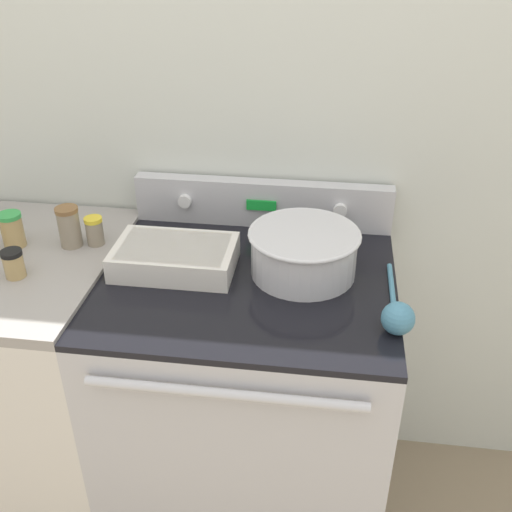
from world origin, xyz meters
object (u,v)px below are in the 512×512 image
(ladle, at_px, (397,316))
(spice_jar_brown_cap, at_px, (69,227))
(mixing_bowl, at_px, (304,250))
(casserole_dish, at_px, (175,256))
(spice_jar_green_cap, at_px, (12,230))
(spice_jar_black_cap, at_px, (14,264))
(spice_jar_yellow_cap, at_px, (95,231))

(ladle, xyz_separation_m, spice_jar_brown_cap, (-0.90, 0.26, 0.04))
(mixing_bowl, height_order, casserole_dish, mixing_bowl)
(ladle, relative_size, spice_jar_green_cap, 3.21)
(spice_jar_brown_cap, distance_m, spice_jar_green_cap, 0.16)
(spice_jar_brown_cap, height_order, spice_jar_green_cap, spice_jar_brown_cap)
(mixing_bowl, bearing_deg, spice_jar_green_cap, 178.83)
(spice_jar_brown_cap, height_order, spice_jar_black_cap, spice_jar_brown_cap)
(mixing_bowl, xyz_separation_m, ladle, (0.23, -0.22, -0.04))
(ladle, bearing_deg, spice_jar_yellow_cap, 161.87)
(mixing_bowl, relative_size, casserole_dish, 0.92)
(spice_jar_yellow_cap, height_order, spice_jar_brown_cap, spice_jar_brown_cap)
(casserole_dish, xyz_separation_m, spice_jar_yellow_cap, (-0.26, 0.08, 0.02))
(spice_jar_brown_cap, distance_m, spice_jar_black_cap, 0.20)
(ladle, xyz_separation_m, spice_jar_green_cap, (-1.06, 0.23, 0.03))
(spice_jar_yellow_cap, bearing_deg, spice_jar_black_cap, -126.68)
(spice_jar_green_cap, bearing_deg, mixing_bowl, -1.17)
(spice_jar_brown_cap, bearing_deg, spice_jar_yellow_cap, 14.89)
(mixing_bowl, distance_m, spice_jar_yellow_cap, 0.61)
(spice_jar_black_cap, distance_m, spice_jar_green_cap, 0.18)
(spice_jar_yellow_cap, relative_size, spice_jar_green_cap, 0.83)
(casserole_dish, distance_m, spice_jar_green_cap, 0.48)
(casserole_dish, xyz_separation_m, ladle, (0.58, -0.19, -0.00))
(ladle, relative_size, spice_jar_yellow_cap, 3.89)
(casserole_dish, distance_m, ladle, 0.61)
(spice_jar_yellow_cap, bearing_deg, spice_jar_green_cap, -169.64)
(spice_jar_yellow_cap, relative_size, spice_jar_black_cap, 1.09)
(spice_jar_yellow_cap, xyz_separation_m, spice_jar_brown_cap, (-0.07, -0.02, 0.02))
(mixing_bowl, xyz_separation_m, spice_jar_brown_cap, (-0.67, 0.04, 0.00))
(casserole_dish, xyz_separation_m, spice_jar_green_cap, (-0.48, 0.04, 0.02))
(casserole_dish, height_order, spice_jar_green_cap, spice_jar_green_cap)
(mixing_bowl, distance_m, spice_jar_brown_cap, 0.67)
(spice_jar_black_cap, height_order, spice_jar_green_cap, spice_jar_green_cap)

